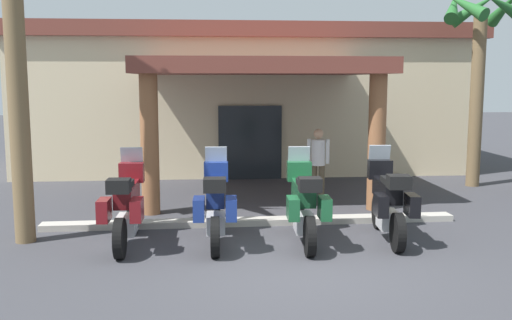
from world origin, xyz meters
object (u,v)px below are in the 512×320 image
at_px(motorcycle_green, 304,204).
at_px(motorcycle_black, 388,201).
at_px(pedestrian, 318,159).
at_px(motorcycle_blue, 216,205).
at_px(palm_tree_near_portico, 479,43).
at_px(motel_building, 244,97).
at_px(motorcycle_maroon, 126,206).

distance_m(motorcycle_green, motorcycle_black, 1.53).
bearing_deg(pedestrian, motorcycle_blue, 163.08).
xyz_separation_m(motorcycle_green, palm_tree_near_portico, (5.53, 5.02, 3.07)).
height_order(motel_building, motorcycle_green, motel_building).
relative_size(motel_building, pedestrian, 8.28).
height_order(motel_building, motorcycle_blue, motel_building).
relative_size(motel_building, motorcycle_green, 6.36).
bearing_deg(pedestrian, palm_tree_near_portico, -52.51).
height_order(motel_building, pedestrian, motel_building).
distance_m(motorcycle_green, pedestrian, 3.70).
distance_m(motel_building, motorcycle_green, 9.45).
height_order(motel_building, motorcycle_maroon, motel_building).
xyz_separation_m(motorcycle_blue, motorcycle_green, (1.52, -0.12, 0.00)).
height_order(motorcycle_green, motorcycle_black, same).
relative_size(motorcycle_black, pedestrian, 1.30).
distance_m(motorcycle_black, pedestrian, 3.53).
bearing_deg(motorcycle_black, motorcycle_green, 98.83).
relative_size(motorcycle_blue, pedestrian, 1.30).
bearing_deg(palm_tree_near_portico, motorcycle_black, -128.94).
bearing_deg(motorcycle_blue, motorcycle_black, -87.95).
bearing_deg(palm_tree_near_portico, motorcycle_blue, -145.19).
xyz_separation_m(motorcycle_maroon, pedestrian, (4.05, 3.36, 0.29)).
relative_size(motorcycle_green, motorcycle_black, 1.00).
xyz_separation_m(motorcycle_black, pedestrian, (-0.53, 3.48, 0.29)).
height_order(motorcycle_maroon, motorcycle_black, same).
bearing_deg(motorcycle_maroon, motorcycle_black, -89.55).
height_order(motorcycle_blue, palm_tree_near_portico, palm_tree_near_portico).
xyz_separation_m(motorcycle_green, motorcycle_black, (1.52, 0.07, 0.00)).
bearing_deg(motorcycle_green, motorcycle_maroon, 90.01).
bearing_deg(motorcycle_green, motel_building, 5.06).
bearing_deg(motorcycle_maroon, palm_tree_near_portico, -58.66).
xyz_separation_m(motel_building, motorcycle_green, (0.25, -9.32, -1.57)).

